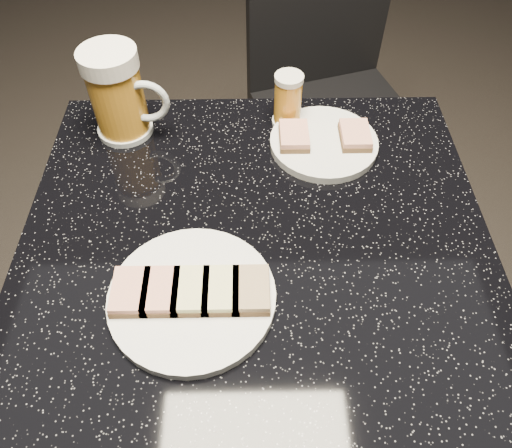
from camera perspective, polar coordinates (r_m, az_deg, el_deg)
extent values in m
plane|color=black|center=(1.41, 0.00, -21.10)|extent=(6.00, 6.00, 0.00)
cylinder|color=white|center=(0.68, -7.31, -8.29)|extent=(0.22, 0.22, 0.01)
cylinder|color=silver|center=(0.88, 7.74, 9.17)|extent=(0.19, 0.19, 0.01)
cylinder|color=black|center=(1.39, 0.00, -20.94)|extent=(0.44, 0.44, 0.03)
cylinder|color=black|center=(1.06, 0.00, -14.81)|extent=(0.10, 0.10, 0.69)
cube|color=black|center=(0.74, 0.00, -3.17)|extent=(0.70, 0.70, 0.03)
cylinder|color=silver|center=(0.93, -14.67, 10.55)|extent=(0.10, 0.10, 0.01)
cylinder|color=orange|center=(0.90, -15.51, 13.70)|extent=(0.09, 0.09, 0.12)
cylinder|color=white|center=(0.86, -16.59, 17.63)|extent=(0.10, 0.10, 0.03)
torus|color=silver|center=(0.87, -12.50, 13.47)|extent=(0.08, 0.01, 0.08)
cylinder|color=silver|center=(0.93, 3.52, 11.69)|extent=(0.05, 0.05, 0.01)
cylinder|color=orange|center=(0.90, 3.66, 13.87)|extent=(0.05, 0.05, 0.08)
cylinder|color=silver|center=(0.87, 3.81, 16.29)|extent=(0.05, 0.05, 0.01)
cube|color=black|center=(1.42, 9.30, 11.54)|extent=(0.50, 0.50, 0.04)
cylinder|color=black|center=(1.43, 4.68, -1.17)|extent=(0.03, 0.03, 0.43)
cylinder|color=black|center=(1.55, 16.41, 1.91)|extent=(0.03, 0.03, 0.43)
cylinder|color=black|center=(1.64, 0.42, 7.71)|extent=(0.03, 0.03, 0.43)
cylinder|color=black|center=(1.75, 11.17, 9.90)|extent=(0.03, 0.03, 0.43)
cube|color=black|center=(1.44, 7.30, 22.87)|extent=(0.39, 0.15, 0.40)
cube|color=#4C3521|center=(0.68, -14.04, -7.69)|extent=(0.05, 0.07, 0.01)
cube|color=tan|center=(0.68, -14.19, -7.26)|extent=(0.05, 0.07, 0.01)
cube|color=#4C3521|center=(0.67, -10.76, -7.74)|extent=(0.05, 0.07, 0.01)
cube|color=tan|center=(0.67, -10.88, -7.31)|extent=(0.05, 0.07, 0.01)
cube|color=#4C3521|center=(0.67, -7.41, -7.76)|extent=(0.05, 0.07, 0.01)
cube|color=#D1D184|center=(0.66, -7.49, -7.33)|extent=(0.05, 0.07, 0.01)
cube|color=#4C3521|center=(0.67, -4.01, -7.76)|extent=(0.05, 0.07, 0.01)
cube|color=#D1D184|center=(0.66, -4.06, -7.33)|extent=(0.05, 0.07, 0.01)
cube|color=#4C3521|center=(0.66, -0.59, -7.74)|extent=(0.05, 0.07, 0.01)
cube|color=#8C7251|center=(0.66, -0.60, -7.30)|extent=(0.05, 0.07, 0.01)
cube|color=#4C3521|center=(0.87, 4.37, 9.79)|extent=(0.05, 0.07, 0.01)
cube|color=tan|center=(0.86, 4.41, 10.27)|extent=(0.05, 0.07, 0.01)
cube|color=#4C3521|center=(0.88, 11.22, 9.70)|extent=(0.05, 0.07, 0.01)
cube|color=tan|center=(0.88, 11.32, 10.17)|extent=(0.05, 0.07, 0.01)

